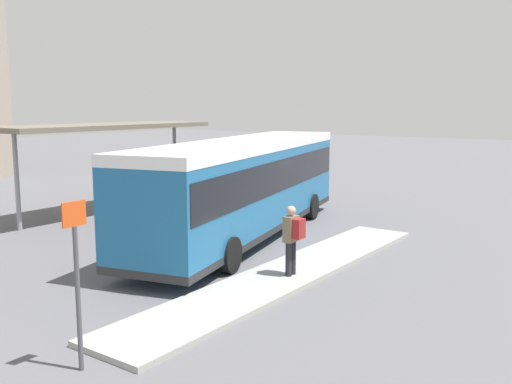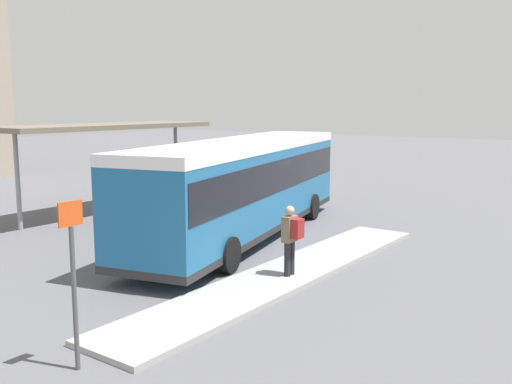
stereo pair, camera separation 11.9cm
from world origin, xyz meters
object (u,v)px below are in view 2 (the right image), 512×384
Objects in this scene: bicycle_blue at (272,181)px; bicycle_yellow at (283,182)px; bicycle_white at (296,183)px; potted_planter_near_shelter at (205,192)px; platform_sign at (74,278)px; pedestrian_waiting at (291,236)px; potted_planter_far_side at (151,202)px; city_bus at (245,181)px.

bicycle_yellow is at bearing -179.45° from bicycle_blue.
bicycle_white is 0.69m from bicycle_yellow.
platform_sign is at bearing -147.00° from potted_planter_near_shelter.
pedestrian_waiting is 14.98m from bicycle_white.
pedestrian_waiting is at bearing -111.47° from potted_planter_far_side.
city_bus reaches higher than bicycle_yellow.
potted_planter_far_side is at bearing 72.72° from city_bus.
platform_sign reaches higher than pedestrian_waiting.
potted_planter_near_shelter is at bearing 39.49° from city_bus.
potted_planter_near_shelter is at bearing 3.26° from potted_planter_far_side.
platform_sign reaches higher than potted_planter_far_side.
potted_planter_far_side is (-9.36, -0.88, 0.28)m from bicycle_blue.
platform_sign is (-18.88, -7.57, 1.18)m from bicycle_white.
city_bus is at bearing 105.75° from bicycle_white.
bicycle_yellow is at bearing 7.25° from bicycle_white.
potted_planter_far_side is (-9.34, -0.20, 0.30)m from bicycle_yellow.
pedestrian_waiting is 6.13m from platform_sign.
bicycle_yellow is 0.97× the size of bicycle_blue.
pedestrian_waiting is (-2.98, -3.66, -0.74)m from city_bus.
platform_sign is (-9.37, -8.04, 0.89)m from potted_planter_far_side.
potted_planter_near_shelter is (-6.04, -0.02, 0.25)m from bicycle_yellow.
bicycle_yellow is (12.59, 8.48, -0.75)m from pedestrian_waiting.
pedestrian_waiting is at bearing -127.73° from potted_planter_near_shelter.
bicycle_white is 0.97× the size of bicycle_blue.
platform_sign is (-9.10, -3.43, -0.30)m from city_bus.
bicycle_blue is 20.77m from platform_sign.
bicycle_yellow is (-0.17, 0.67, -0.00)m from bicycle_white.
bicycle_blue is at bearing 5.36° from potted_planter_far_side.
pedestrian_waiting is 15.60m from bicycle_blue.
city_bus is 7.22× the size of bicycle_yellow.
city_bus is 7.24× the size of bicycle_white.
potted_planter_far_side is at bearing -88.53° from bicycle_yellow.
platform_sign reaches higher than potted_planter_near_shelter.
potted_planter_far_side is (0.27, 4.61, -1.19)m from city_bus.
bicycle_blue is at bearing 6.50° from potted_planter_near_shelter.
platform_sign is at bearing 86.76° from pedestrian_waiting.
potted_planter_far_side is at bearing 40.62° from platform_sign.
potted_planter_near_shelter is (6.55, 8.46, -0.50)m from pedestrian_waiting.
city_bus reaches higher than bicycle_blue.
city_bus is 11.18m from bicycle_blue.
potted_planter_far_side is (3.25, 8.27, -0.45)m from pedestrian_waiting.
bicycle_white is at bearing -6.03° from potted_planter_near_shelter.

